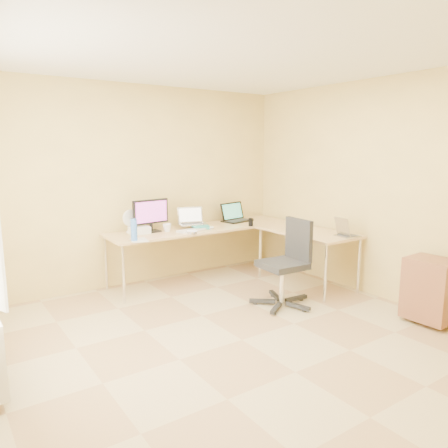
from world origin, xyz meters
TOP-DOWN VIEW (x-y plane):
  - floor at (0.00, 0.00)m, footprint 4.50×4.50m
  - ceiling at (0.00, 0.00)m, footprint 4.50×4.50m
  - wall_back at (0.00, 2.25)m, footprint 4.50×0.00m
  - wall_right at (2.10, 0.00)m, footprint 0.00×4.50m
  - desk_main at (0.72, 1.85)m, footprint 2.65×0.70m
  - desk_return at (1.70, 0.85)m, footprint 0.70×1.30m
  - monitor at (-0.01, 1.94)m, footprint 0.51×0.21m
  - book_stack at (0.66, 1.83)m, footprint 0.29×0.34m
  - laptop_center at (0.57, 1.89)m, footprint 0.41×0.35m
  - laptop_black at (1.38, 1.97)m, footprint 0.49×0.40m
  - keyboard at (0.49, 1.71)m, footprint 0.48×0.21m
  - mouse at (0.74, 1.68)m, footprint 0.11×0.08m
  - mug at (0.17, 1.84)m, footprint 0.13×0.13m
  - cd_stack at (0.37, 1.55)m, footprint 0.15×0.15m
  - water_bottle at (-0.40, 1.55)m, footprint 0.09×0.09m
  - papers at (-0.34, 1.55)m, footprint 0.23×0.29m
  - white_box at (-0.18, 1.92)m, footprint 0.26×0.20m
  - desk_fan at (-0.25, 2.05)m, footprint 0.25×0.25m
  - black_cup at (1.31, 1.55)m, footprint 0.08×0.08m
  - laptop_return at (1.85, 0.33)m, footprint 0.31×0.26m
  - office_chair at (0.93, 0.48)m, footprint 0.64×0.64m
  - cabinet at (1.85, -0.76)m, footprint 0.39×0.48m

SIDE VIEW (x-z plane):
  - floor at x=0.00m, z-range 0.00..0.00m
  - cabinet at x=1.85m, z-range 0.04..0.68m
  - desk_main at x=0.72m, z-range 0.00..0.73m
  - desk_return at x=1.70m, z-range 0.00..0.73m
  - office_chair at x=0.93m, z-range 0.00..1.00m
  - papers at x=-0.34m, z-range 0.73..0.74m
  - keyboard at x=0.49m, z-range 0.73..0.75m
  - cd_stack at x=0.37m, z-range 0.73..0.76m
  - mouse at x=0.74m, z-range 0.73..0.76m
  - book_stack at x=0.66m, z-range 0.73..0.78m
  - white_box at x=-0.18m, z-range 0.73..0.82m
  - mug at x=0.17m, z-range 0.73..0.83m
  - black_cup at x=1.31m, z-range 0.73..0.84m
  - laptop_return at x=1.85m, z-range 0.73..0.92m
  - water_bottle at x=-0.40m, z-range 0.73..0.99m
  - desk_fan at x=-0.25m, z-range 0.73..1.00m
  - laptop_black at x=1.38m, z-range 0.73..1.00m
  - laptop_center at x=0.57m, z-range 0.78..1.00m
  - monitor at x=-0.01m, z-range 0.73..1.15m
  - wall_back at x=0.00m, z-range -0.95..3.55m
  - wall_right at x=2.10m, z-range -0.95..3.55m
  - ceiling at x=0.00m, z-range 2.60..2.60m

